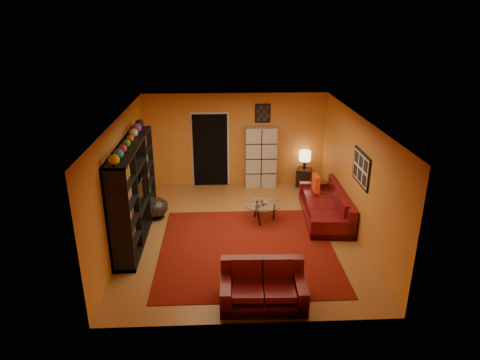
{
  "coord_description": "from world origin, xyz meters",
  "views": [
    {
      "loc": [
        -0.41,
        -8.47,
        4.57
      ],
      "look_at": [
        -0.01,
        0.1,
        1.23
      ],
      "focal_mm": 32.0,
      "sensor_mm": 36.0,
      "label": 1
    }
  ],
  "objects_px": {
    "bowl_chair": "(155,207)",
    "entertainment_unit": "(134,192)",
    "loveseat": "(263,286)",
    "table_lamp": "(305,156)",
    "sofa": "(329,206)",
    "tv": "(136,193)",
    "storage_cabinet": "(261,157)",
    "coffee_table": "(263,206)",
    "side_table": "(304,177)"
  },
  "relations": [
    {
      "from": "tv",
      "to": "table_lamp",
      "type": "distance_m",
      "value": 4.98
    },
    {
      "from": "sofa",
      "to": "table_lamp",
      "type": "distance_m",
      "value": 2.15
    },
    {
      "from": "sofa",
      "to": "coffee_table",
      "type": "distance_m",
      "value": 1.59
    },
    {
      "from": "coffee_table",
      "to": "loveseat",
      "type": "bearing_deg",
      "value": -95.67
    },
    {
      "from": "sofa",
      "to": "coffee_table",
      "type": "height_order",
      "value": "sofa"
    },
    {
      "from": "entertainment_unit",
      "to": "bowl_chair",
      "type": "xyz_separation_m",
      "value": [
        0.28,
        0.86,
        -0.78
      ]
    },
    {
      "from": "sofa",
      "to": "bowl_chair",
      "type": "height_order",
      "value": "sofa"
    },
    {
      "from": "coffee_table",
      "to": "storage_cabinet",
      "type": "height_order",
      "value": "storage_cabinet"
    },
    {
      "from": "entertainment_unit",
      "to": "tv",
      "type": "xyz_separation_m",
      "value": [
        0.05,
        0.01,
        -0.04
      ]
    },
    {
      "from": "coffee_table",
      "to": "bowl_chair",
      "type": "distance_m",
      "value": 2.57
    },
    {
      "from": "table_lamp",
      "to": "loveseat",
      "type": "bearing_deg",
      "value": -107.92
    },
    {
      "from": "loveseat",
      "to": "storage_cabinet",
      "type": "bearing_deg",
      "value": -2.97
    },
    {
      "from": "bowl_chair",
      "to": "entertainment_unit",
      "type": "bearing_deg",
      "value": -108.12
    },
    {
      "from": "side_table",
      "to": "entertainment_unit",
      "type": "bearing_deg",
      "value": -146.82
    },
    {
      "from": "tv",
      "to": "side_table",
      "type": "relative_size",
      "value": 1.98
    },
    {
      "from": "storage_cabinet",
      "to": "bowl_chair",
      "type": "xyz_separation_m",
      "value": [
        -2.69,
        -1.94,
        -0.58
      ]
    },
    {
      "from": "tv",
      "to": "entertainment_unit",
      "type": "bearing_deg",
      "value": 95.93
    },
    {
      "from": "tv",
      "to": "bowl_chair",
      "type": "bearing_deg",
      "value": -15.16
    },
    {
      "from": "sofa",
      "to": "loveseat",
      "type": "height_order",
      "value": "same"
    },
    {
      "from": "sofa",
      "to": "tv",
      "type": "bearing_deg",
      "value": -167.03
    },
    {
      "from": "tv",
      "to": "side_table",
      "type": "height_order",
      "value": "tv"
    },
    {
      "from": "coffee_table",
      "to": "bowl_chair",
      "type": "height_order",
      "value": "bowl_chair"
    },
    {
      "from": "bowl_chair",
      "to": "table_lamp",
      "type": "relative_size",
      "value": 1.19
    },
    {
      "from": "tv",
      "to": "table_lamp",
      "type": "xyz_separation_m",
      "value": [
        4.16,
        2.74,
        -0.13
      ]
    },
    {
      "from": "entertainment_unit",
      "to": "sofa",
      "type": "height_order",
      "value": "entertainment_unit"
    },
    {
      "from": "loveseat",
      "to": "bowl_chair",
      "type": "height_order",
      "value": "loveseat"
    },
    {
      "from": "tv",
      "to": "loveseat",
      "type": "xyz_separation_m",
      "value": [
        2.48,
        -2.42,
        -0.72
      ]
    },
    {
      "from": "storage_cabinet",
      "to": "bowl_chair",
      "type": "relative_size",
      "value": 2.75
    },
    {
      "from": "loveseat",
      "to": "storage_cabinet",
      "type": "distance_m",
      "value": 5.27
    },
    {
      "from": "entertainment_unit",
      "to": "sofa",
      "type": "relative_size",
      "value": 1.24
    },
    {
      "from": "table_lamp",
      "to": "side_table",
      "type": "bearing_deg",
      "value": 0.0
    },
    {
      "from": "storage_cabinet",
      "to": "side_table",
      "type": "xyz_separation_m",
      "value": [
        1.23,
        -0.05,
        -0.61
      ]
    },
    {
      "from": "sofa",
      "to": "coffee_table",
      "type": "relative_size",
      "value": 2.83
    },
    {
      "from": "loveseat",
      "to": "coffee_table",
      "type": "bearing_deg",
      "value": -3.81
    },
    {
      "from": "storage_cabinet",
      "to": "coffee_table",
      "type": "bearing_deg",
      "value": -94.4
    },
    {
      "from": "entertainment_unit",
      "to": "bowl_chair",
      "type": "bearing_deg",
      "value": 71.88
    },
    {
      "from": "storage_cabinet",
      "to": "tv",
      "type": "bearing_deg",
      "value": -137.01
    },
    {
      "from": "tv",
      "to": "coffee_table",
      "type": "relative_size",
      "value": 1.16
    },
    {
      "from": "sofa",
      "to": "loveseat",
      "type": "distance_m",
      "value": 3.64
    },
    {
      "from": "bowl_chair",
      "to": "table_lamp",
      "type": "distance_m",
      "value": 4.39
    },
    {
      "from": "sofa",
      "to": "loveseat",
      "type": "relative_size",
      "value": 1.67
    },
    {
      "from": "tv",
      "to": "sofa",
      "type": "height_order",
      "value": "tv"
    },
    {
      "from": "coffee_table",
      "to": "storage_cabinet",
      "type": "xyz_separation_m",
      "value": [
        0.14,
        2.22,
        0.47
      ]
    },
    {
      "from": "loveseat",
      "to": "side_table",
      "type": "bearing_deg",
      "value": -16.07
    },
    {
      "from": "tv",
      "to": "loveseat",
      "type": "height_order",
      "value": "tv"
    },
    {
      "from": "sofa",
      "to": "side_table",
      "type": "xyz_separation_m",
      "value": [
        -0.21,
        2.06,
        -0.03
      ]
    },
    {
      "from": "sofa",
      "to": "loveseat",
      "type": "xyz_separation_m",
      "value": [
        -1.88,
        -3.11,
        0.0
      ]
    },
    {
      "from": "loveseat",
      "to": "table_lamp",
      "type": "xyz_separation_m",
      "value": [
        1.67,
        5.17,
        0.59
      ]
    },
    {
      "from": "bowl_chair",
      "to": "sofa",
      "type": "bearing_deg",
      "value": -2.34
    },
    {
      "from": "tv",
      "to": "coffee_table",
      "type": "height_order",
      "value": "tv"
    }
  ]
}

